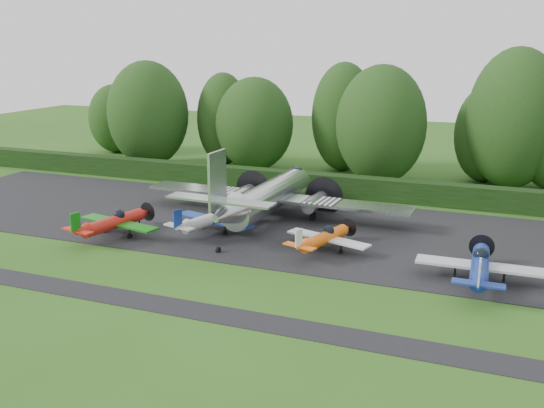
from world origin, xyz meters
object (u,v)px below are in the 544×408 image
at_px(light_plane_white, 210,219).
at_px(light_plane_orange, 325,238).
at_px(transport_plane, 268,196).
at_px(light_plane_red, 114,222).
at_px(light_plane_blue, 480,266).

xyz_separation_m(light_plane_white, light_plane_orange, (9.21, -0.90, -0.09)).
relative_size(transport_plane, light_plane_orange, 3.48).
bearing_deg(transport_plane, light_plane_red, -141.06).
relative_size(light_plane_red, light_plane_orange, 1.12).
bearing_deg(light_plane_orange, light_plane_red, 172.30).
distance_m(light_plane_white, light_plane_orange, 9.25).
distance_m(transport_plane, light_plane_red, 12.06).
relative_size(transport_plane, light_plane_red, 3.10).
bearing_deg(transport_plane, light_plane_orange, -42.87).
bearing_deg(light_plane_red, light_plane_white, 16.91).
bearing_deg(light_plane_red, transport_plane, 29.61).
bearing_deg(light_plane_white, light_plane_blue, -25.30).
bearing_deg(light_plane_blue, transport_plane, 156.07).
distance_m(transport_plane, light_plane_orange, 8.44).
distance_m(transport_plane, light_plane_blue, 18.31).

